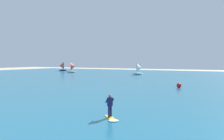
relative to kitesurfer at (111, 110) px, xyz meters
The scene contains 6 objects.
ocean 36.87m from the kitesurfer, 92.22° to the left, with size 160.00×90.00×0.10m, color #236B89.
kitesurfer is the anchor object (origin of this frame).
sailboat_trailing 77.90m from the kitesurfer, 133.01° to the left, with size 3.40×3.51×3.92m.
sailboat_near_shore 51.20m from the kitesurfer, 109.45° to the left, with size 3.33×3.03×3.69m.
sailboat_leading 63.94m from the kitesurfer, 130.34° to the left, with size 3.54×3.31×3.94m.
marker_buoy 21.00m from the kitesurfer, 89.45° to the left, with size 0.72×0.72×0.72m, color red.
Camera 1 is at (9.11, -1.74, 4.15)m, focal length 37.05 mm.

